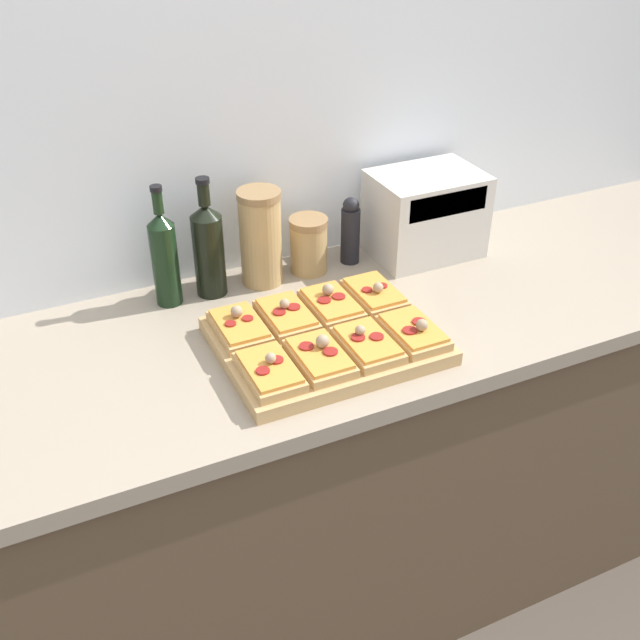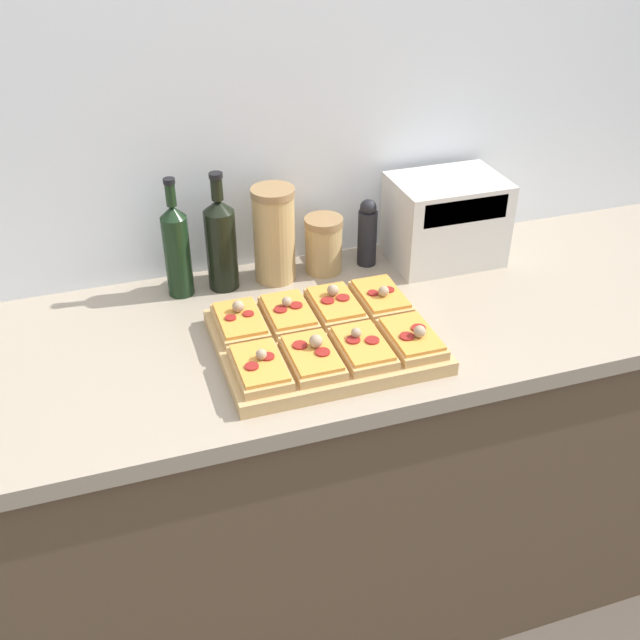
% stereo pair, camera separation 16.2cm
% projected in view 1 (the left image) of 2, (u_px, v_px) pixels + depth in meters
% --- Properties ---
extents(wall_back, '(6.00, 0.06, 2.50)m').
position_uv_depth(wall_back, '(258.00, 141.00, 1.81)').
color(wall_back, silver).
rests_on(wall_back, ground_plane).
extents(kitchen_counter, '(2.63, 0.67, 0.93)m').
position_uv_depth(kitchen_counter, '(320.00, 471.00, 1.96)').
color(kitchen_counter, brown).
rests_on(kitchen_counter, ground_plane).
extents(cutting_board, '(0.46, 0.36, 0.03)m').
position_uv_depth(cutting_board, '(326.00, 341.00, 1.62)').
color(cutting_board, tan).
rests_on(cutting_board, kitchen_counter).
extents(pizza_slice_back_left, '(0.10, 0.16, 0.05)m').
position_uv_depth(pizza_slice_back_left, '(239.00, 327.00, 1.61)').
color(pizza_slice_back_left, tan).
rests_on(pizza_slice_back_left, cutting_board).
extents(pizza_slice_back_midleft, '(0.10, 0.16, 0.05)m').
position_uv_depth(pizza_slice_back_midleft, '(287.00, 315.00, 1.65)').
color(pizza_slice_back_midleft, tan).
rests_on(pizza_slice_back_midleft, cutting_board).
extents(pizza_slice_back_midright, '(0.10, 0.16, 0.05)m').
position_uv_depth(pizza_slice_back_midright, '(331.00, 304.00, 1.69)').
color(pizza_slice_back_midright, tan).
rests_on(pizza_slice_back_midright, cutting_board).
extents(pizza_slice_back_right, '(0.10, 0.16, 0.05)m').
position_uv_depth(pizza_slice_back_right, '(374.00, 294.00, 1.73)').
color(pizza_slice_back_right, tan).
rests_on(pizza_slice_back_right, cutting_board).
extents(pizza_slice_front_left, '(0.10, 0.16, 0.05)m').
position_uv_depth(pizza_slice_front_left, '(269.00, 371.00, 1.48)').
color(pizza_slice_front_left, tan).
rests_on(pizza_slice_front_left, cutting_board).
extents(pizza_slice_front_midleft, '(0.10, 0.16, 0.06)m').
position_uv_depth(pizza_slice_front_midleft, '(320.00, 356.00, 1.52)').
color(pizza_slice_front_midleft, tan).
rests_on(pizza_slice_front_midleft, cutting_board).
extents(pizza_slice_front_midright, '(0.10, 0.16, 0.05)m').
position_uv_depth(pizza_slice_front_midright, '(367.00, 344.00, 1.56)').
color(pizza_slice_front_midright, tan).
rests_on(pizza_slice_front_midright, cutting_board).
extents(pizza_slice_front_right, '(0.10, 0.16, 0.05)m').
position_uv_depth(pizza_slice_front_right, '(413.00, 331.00, 1.59)').
color(pizza_slice_front_right, tan).
rests_on(pizza_slice_front_right, cutting_board).
extents(olive_oil_bottle, '(0.06, 0.06, 0.30)m').
position_uv_depth(olive_oil_bottle, '(165.00, 257.00, 1.72)').
color(olive_oil_bottle, black).
rests_on(olive_oil_bottle, kitchen_counter).
extents(wine_bottle, '(0.07, 0.07, 0.30)m').
position_uv_depth(wine_bottle, '(208.00, 248.00, 1.76)').
color(wine_bottle, black).
rests_on(wine_bottle, kitchen_counter).
extents(grain_jar_tall, '(0.11, 0.11, 0.24)m').
position_uv_depth(grain_jar_tall, '(261.00, 237.00, 1.80)').
color(grain_jar_tall, tan).
rests_on(grain_jar_tall, kitchen_counter).
extents(grain_jar_short, '(0.10, 0.10, 0.15)m').
position_uv_depth(grain_jar_short, '(309.00, 245.00, 1.87)').
color(grain_jar_short, tan).
rests_on(grain_jar_short, kitchen_counter).
extents(pepper_mill, '(0.05, 0.05, 0.18)m').
position_uv_depth(pepper_mill, '(350.00, 231.00, 1.91)').
color(pepper_mill, black).
rests_on(pepper_mill, kitchen_counter).
extents(toaster_oven, '(0.30, 0.20, 0.22)m').
position_uv_depth(toaster_oven, '(425.00, 214.00, 1.94)').
color(toaster_oven, beige).
rests_on(toaster_oven, kitchen_counter).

